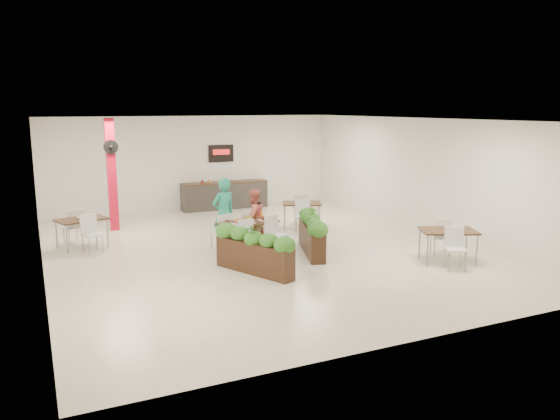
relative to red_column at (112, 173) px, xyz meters
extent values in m
plane|color=beige|center=(3.00, -3.79, -1.64)|extent=(12.00, 12.00, 0.00)
cube|color=white|center=(3.00, 2.21, -0.04)|extent=(10.00, 0.10, 3.20)
cube|color=white|center=(3.00, -9.79, -0.04)|extent=(10.00, 0.10, 3.20)
cube|color=white|center=(-2.00, -3.79, -0.04)|extent=(0.10, 12.00, 3.20)
cube|color=white|center=(8.00, -3.79, -0.04)|extent=(0.10, 12.00, 3.20)
cube|color=white|center=(3.00, -3.79, 1.56)|extent=(10.00, 12.00, 0.04)
cube|color=red|center=(0.00, 0.01, -0.04)|extent=(0.25, 0.25, 3.20)
cylinder|color=black|center=(0.00, -0.17, 0.76)|extent=(0.40, 0.06, 0.40)
sphere|color=black|center=(0.00, -0.21, 0.76)|extent=(0.12, 0.12, 0.12)
cube|color=#2C2927|center=(4.00, 1.86, -1.19)|extent=(3.00, 0.60, 0.90)
cube|color=#311C10|center=(4.00, 1.86, -0.72)|extent=(3.00, 0.62, 0.04)
cube|color=black|center=(4.00, 2.17, 0.26)|extent=(0.90, 0.04, 0.60)
cube|color=red|center=(4.00, 2.14, 0.31)|extent=(0.60, 0.02, 0.18)
imported|color=maroon|center=(3.20, 1.86, -0.61)|extent=(0.09, 0.09, 0.19)
imported|color=#B38D2C|center=(3.45, 1.86, -0.62)|extent=(0.13, 0.13, 0.17)
cube|color=#311C10|center=(2.64, -3.87, -0.91)|extent=(1.57, 1.17, 0.04)
cylinder|color=gray|center=(2.13, -4.38, -1.29)|extent=(0.04, 0.04, 0.71)
cylinder|color=gray|center=(3.35, -4.01, -1.29)|extent=(0.04, 0.04, 0.71)
cylinder|color=gray|center=(1.93, -3.73, -1.29)|extent=(0.04, 0.04, 0.71)
cylinder|color=gray|center=(3.16, -3.36, -1.29)|extent=(0.04, 0.04, 0.71)
cube|color=white|center=(2.08, -3.41, -1.19)|extent=(0.52, 0.52, 0.05)
cube|color=white|center=(2.14, -3.59, -0.94)|extent=(0.41, 0.16, 0.45)
cylinder|color=gray|center=(2.20, -3.20, -1.43)|extent=(0.02, 0.02, 0.43)
cylinder|color=gray|center=(1.87, -3.29, -1.43)|extent=(0.02, 0.02, 0.43)
cylinder|color=gray|center=(2.30, -3.52, -1.43)|extent=(0.02, 0.02, 0.43)
cylinder|color=gray|center=(1.97, -3.62, -1.43)|extent=(0.02, 0.02, 0.43)
cube|color=white|center=(2.85, -3.18, -1.19)|extent=(0.52, 0.52, 0.05)
cube|color=white|center=(2.91, -3.36, -0.94)|extent=(0.41, 0.16, 0.45)
cylinder|color=gray|center=(2.96, -2.97, -1.43)|extent=(0.02, 0.02, 0.43)
cylinder|color=gray|center=(2.64, -3.06, -1.43)|extent=(0.02, 0.02, 0.43)
cylinder|color=gray|center=(3.06, -3.29, -1.43)|extent=(0.02, 0.02, 0.43)
cylinder|color=gray|center=(2.74, -3.39, -1.43)|extent=(0.02, 0.02, 0.43)
cube|color=white|center=(2.43, -4.56, -1.19)|extent=(0.52, 0.52, 0.05)
cube|color=white|center=(2.38, -4.38, -0.94)|extent=(0.41, 0.16, 0.45)
cylinder|color=gray|center=(2.32, -4.77, -1.43)|extent=(0.02, 0.02, 0.43)
cylinder|color=gray|center=(2.64, -4.67, -1.43)|extent=(0.02, 0.02, 0.43)
cylinder|color=gray|center=(2.22, -4.44, -1.43)|extent=(0.02, 0.02, 0.43)
cylinder|color=gray|center=(2.54, -4.35, -1.43)|extent=(0.02, 0.02, 0.43)
cube|color=white|center=(3.20, -4.33, -1.19)|extent=(0.52, 0.52, 0.05)
cube|color=white|center=(3.14, -4.14, -0.94)|extent=(0.41, 0.16, 0.45)
cylinder|color=gray|center=(3.08, -4.54, -1.43)|extent=(0.02, 0.02, 0.43)
cylinder|color=gray|center=(3.41, -4.44, -1.43)|extent=(0.02, 0.02, 0.43)
cylinder|color=gray|center=(2.98, -4.21, -1.43)|extent=(0.02, 0.02, 0.43)
cylinder|color=gray|center=(3.31, -4.11, -1.43)|extent=(0.02, 0.02, 0.43)
cube|color=white|center=(2.33, -4.06, -0.89)|extent=(0.37, 0.37, 0.01)
ellipsoid|color=#9F4327|center=(2.33, -4.06, -0.81)|extent=(0.22, 0.22, 0.13)
cube|color=white|center=(2.70, -3.72, -0.89)|extent=(0.32, 0.32, 0.01)
ellipsoid|color=gold|center=(2.70, -3.72, -0.82)|extent=(0.18, 0.18, 0.11)
cube|color=white|center=(3.06, -3.87, -0.89)|extent=(0.32, 0.32, 0.01)
ellipsoid|color=#4B170F|center=(3.06, -3.87, -0.83)|extent=(0.16, 0.16, 0.10)
cube|color=white|center=(2.64, -4.05, -0.89)|extent=(0.22, 0.22, 0.01)
ellipsoid|color=white|center=(2.64, -4.05, -0.84)|extent=(0.12, 0.12, 0.07)
cylinder|color=orange|center=(3.12, -3.57, -0.82)|extent=(0.07, 0.07, 0.15)
imported|color=brown|center=(2.08, -3.93, -0.84)|extent=(0.12, 0.12, 0.10)
imported|color=teal|center=(2.24, -3.22, -0.76)|extent=(0.74, 0.59, 1.77)
imported|color=#F1756B|center=(3.04, -3.22, -0.92)|extent=(0.83, 0.73, 1.44)
cube|color=black|center=(2.12, -5.55, -1.31)|extent=(1.13, 1.98, 0.67)
ellipsoid|color=#1C4F16|center=(2.47, -6.34, -0.85)|extent=(0.40, 0.40, 0.32)
ellipsoid|color=#1C4F16|center=(2.29, -5.95, -0.85)|extent=(0.40, 0.40, 0.32)
ellipsoid|color=#1C4F16|center=(2.12, -5.55, -0.85)|extent=(0.40, 0.40, 0.32)
ellipsoid|color=#1C4F16|center=(1.94, -5.16, -0.85)|extent=(0.40, 0.40, 0.32)
ellipsoid|color=#1C4F16|center=(1.77, -4.77, -0.85)|extent=(0.40, 0.40, 0.32)
imported|color=#1C4F16|center=(2.12, -5.55, -0.75)|extent=(0.39, 0.34, 0.44)
cube|color=black|center=(3.99, -4.62, -1.30)|extent=(0.99, 2.07, 0.69)
ellipsoid|color=#1C4F16|center=(3.71, -5.46, -0.83)|extent=(0.40, 0.40, 0.32)
ellipsoid|color=#1C4F16|center=(3.85, -5.04, -0.83)|extent=(0.40, 0.40, 0.32)
ellipsoid|color=#1C4F16|center=(3.99, -4.62, -0.83)|extent=(0.40, 0.40, 0.32)
ellipsoid|color=#1C4F16|center=(4.14, -4.21, -0.83)|extent=(0.40, 0.40, 0.32)
ellipsoid|color=#1C4F16|center=(4.28, -3.79, -0.83)|extent=(0.40, 0.40, 0.32)
imported|color=#1C4F16|center=(3.99, -4.62, -0.73)|extent=(0.25, 0.25, 0.45)
cube|color=#311C10|center=(-1.03, -1.78, -0.91)|extent=(1.34, 1.10, 0.04)
cylinder|color=gray|center=(-1.42, -2.25, -1.29)|extent=(0.04, 0.04, 0.71)
cylinder|color=gray|center=(-0.43, -1.93, -1.29)|extent=(0.04, 0.04, 0.71)
cylinder|color=gray|center=(-1.62, -1.63, -1.29)|extent=(0.04, 0.04, 0.71)
cylinder|color=gray|center=(-0.63, -1.31, -1.29)|extent=(0.04, 0.04, 0.71)
cube|color=white|center=(-1.21, -1.21, -1.19)|extent=(0.53, 0.53, 0.05)
cube|color=white|center=(-1.15, -1.39, -0.94)|extent=(0.41, 0.17, 0.45)
cylinder|color=gray|center=(-1.10, -0.99, -1.43)|extent=(0.02, 0.02, 0.43)
cylinder|color=gray|center=(-1.43, -1.10, -1.43)|extent=(0.02, 0.02, 0.43)
cylinder|color=gray|center=(-1.00, -1.32, -1.43)|extent=(0.02, 0.02, 0.43)
cylinder|color=gray|center=(-1.32, -1.42, -1.43)|extent=(0.02, 0.02, 0.43)
cube|color=white|center=(-0.84, -2.35, -1.19)|extent=(0.53, 0.53, 0.05)
cube|color=white|center=(-0.90, -2.17, -0.94)|extent=(0.41, 0.17, 0.45)
cylinder|color=gray|center=(-0.95, -2.56, -1.43)|extent=(0.02, 0.02, 0.43)
cylinder|color=gray|center=(-0.62, -2.46, -1.43)|extent=(0.02, 0.02, 0.43)
cylinder|color=gray|center=(-1.05, -2.24, -1.43)|extent=(0.02, 0.02, 0.43)
cylinder|color=gray|center=(-0.73, -2.13, -1.43)|extent=(0.02, 0.02, 0.43)
imported|color=white|center=(-1.03, -1.78, -0.87)|extent=(0.22, 0.22, 0.05)
cube|color=#311C10|center=(5.04, -2.02, -0.91)|extent=(1.33, 1.14, 0.04)
cylinder|color=gray|center=(4.46, -2.10, -1.29)|extent=(0.04, 0.04, 0.71)
cylinder|color=gray|center=(5.37, -2.51, -1.29)|extent=(0.04, 0.04, 0.71)
cylinder|color=gray|center=(4.71, -1.53, -1.29)|extent=(0.04, 0.04, 0.71)
cylinder|color=gray|center=(5.63, -1.94, -1.29)|extent=(0.04, 0.04, 0.71)
cube|color=white|center=(5.29, -1.48, -1.19)|extent=(0.56, 0.56, 0.05)
cube|color=white|center=(5.21, -1.65, -0.94)|extent=(0.40, 0.21, 0.45)
cylinder|color=gray|center=(5.51, -1.39, -1.43)|extent=(0.02, 0.02, 0.43)
cylinder|color=gray|center=(5.20, -1.25, -1.43)|extent=(0.02, 0.02, 0.43)
cylinder|color=gray|center=(5.37, -1.70, -1.43)|extent=(0.02, 0.02, 0.43)
cylinder|color=gray|center=(5.06, -1.56, -1.43)|extent=(0.02, 0.02, 0.43)
cube|color=white|center=(4.79, -2.57, -1.19)|extent=(0.56, 0.56, 0.05)
cube|color=white|center=(4.87, -2.40, -0.94)|extent=(0.40, 0.21, 0.45)
cylinder|color=gray|center=(4.57, -2.66, -1.43)|extent=(0.02, 0.02, 0.43)
cylinder|color=gray|center=(4.88, -2.80, -1.43)|extent=(0.02, 0.02, 0.43)
cylinder|color=gray|center=(4.71, -2.35, -1.43)|extent=(0.02, 0.02, 0.43)
cylinder|color=gray|center=(5.02, -2.49, -1.43)|extent=(0.02, 0.02, 0.43)
imported|color=white|center=(5.04, -2.02, -0.87)|extent=(0.22, 0.22, 0.05)
cube|color=#311C10|center=(6.46, -6.60, -0.91)|extent=(1.45, 1.25, 0.04)
cylinder|color=gray|center=(5.82, -6.69, -1.29)|extent=(0.04, 0.04, 0.71)
cylinder|color=gray|center=(6.82, -7.15, -1.29)|extent=(0.04, 0.04, 0.71)
cylinder|color=gray|center=(6.11, -6.06, -1.29)|extent=(0.04, 0.04, 0.71)
cylinder|color=gray|center=(7.11, -6.52, -1.29)|extent=(0.04, 0.04, 0.71)
cube|color=white|center=(6.71, -6.06, -1.19)|extent=(0.56, 0.56, 0.05)
cube|color=white|center=(6.64, -6.23, -0.94)|extent=(0.40, 0.21, 0.45)
cylinder|color=gray|center=(6.94, -5.97, -1.43)|extent=(0.02, 0.02, 0.43)
cylinder|color=gray|center=(6.63, -5.83, -1.43)|extent=(0.02, 0.02, 0.43)
cylinder|color=gray|center=(6.80, -6.28, -1.43)|extent=(0.02, 0.02, 0.43)
cylinder|color=gray|center=(6.49, -6.14, -1.43)|extent=(0.02, 0.02, 0.43)
cube|color=white|center=(6.21, -7.15, -1.19)|extent=(0.56, 0.56, 0.05)
cube|color=white|center=(6.29, -6.97, -0.94)|extent=(0.40, 0.21, 0.45)
cylinder|color=gray|center=(5.99, -7.23, -1.43)|extent=(0.02, 0.02, 0.43)
cylinder|color=gray|center=(6.30, -7.37, -1.43)|extent=(0.02, 0.02, 0.43)
cylinder|color=gray|center=(6.13, -6.92, -1.43)|extent=(0.02, 0.02, 0.43)
cylinder|color=gray|center=(6.44, -7.06, -1.43)|extent=(0.02, 0.02, 0.43)
camera|label=1|loc=(-2.07, -16.00, 1.87)|focal=35.00mm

